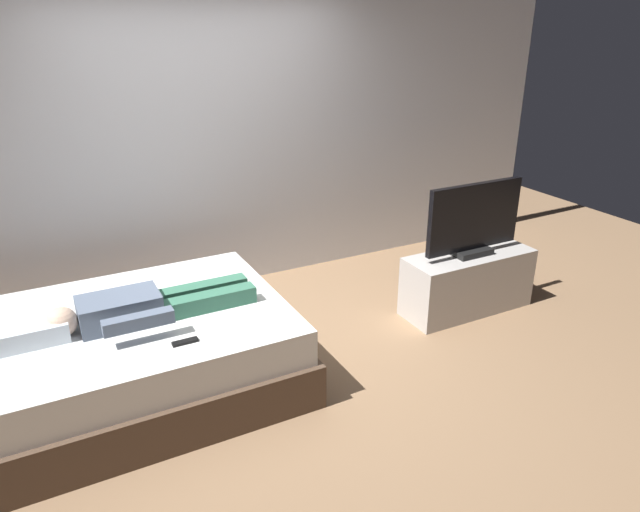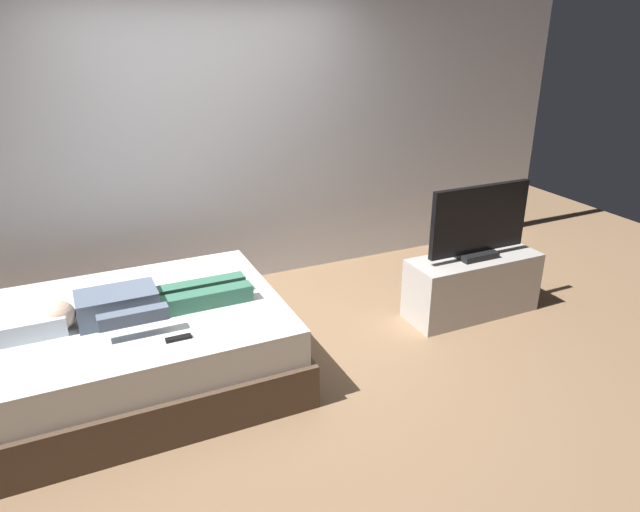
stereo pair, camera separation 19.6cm
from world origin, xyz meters
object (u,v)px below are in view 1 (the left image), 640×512
Objects in this scene: bed at (142,353)px; remote at (185,342)px; person at (142,307)px; tv at (474,221)px; tv_stand at (467,282)px; pillow at (23,330)px.

remote is (0.18, -0.48, 0.29)m from bed.
person is at bearing -68.50° from bed.
tv is at bearing 8.22° from remote.
bed is 1.74× the size of tv_stand.
tv reaches higher than tv_stand.
tv is at bearing -176.42° from tv_stand.
remote is at bearing -171.78° from tv.
person is 1.15× the size of tv_stand.
person is at bearing 178.85° from tv.
pillow is 0.67m from person.
remote is (0.82, -0.48, -0.05)m from pillow.
remote is at bearing -171.78° from tv_stand.
pillow reaches higher than remote.
tv_stand is (2.62, -0.13, -0.01)m from bed.
tv is (2.44, 0.35, 0.24)m from remote.
remote is (0.15, -0.40, -0.07)m from person.
tv reaches higher than person.
remote is 2.48m from tv_stand.
remote reaches higher than bed.
pillow is at bearing 180.00° from bed.
pillow is 0.44× the size of tv_stand.
tv reaches higher than bed.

